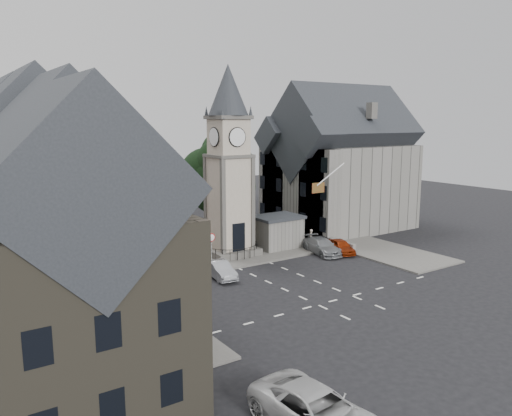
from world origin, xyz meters
TOP-DOWN VIEW (x-y plane):
  - ground at (0.00, 0.00)m, footprint 120.00×120.00m
  - pavement_west at (-12.50, 6.00)m, footprint 6.00×30.00m
  - pavement_east at (12.00, 8.00)m, footprint 6.00×26.00m
  - central_island at (1.50, 8.00)m, footprint 10.00×8.00m
  - road_markings at (0.00, -5.50)m, footprint 20.00×8.00m
  - clock_tower at (0.00, 7.99)m, footprint 4.86×4.86m
  - stone_shelter at (4.80, 7.50)m, footprint 4.30×3.30m
  - town_tree at (2.00, 13.00)m, footprint 7.20×7.20m
  - warning_sign_post at (-3.20, 5.43)m, footprint 0.70×0.19m
  - terrace_pink at (-15.50, 16.00)m, footprint 8.10×7.60m
  - terrace_cream at (-15.50, 8.00)m, footprint 8.10×7.60m
  - terrace_tudor at (-15.50, 0.00)m, footprint 8.10×7.60m
  - building_sw_stone at (-17.00, -9.00)m, footprint 8.60×7.60m
  - backdrop_west at (-12.00, 28.00)m, footprint 20.00×10.00m
  - east_building at (15.59, 11.00)m, footprint 14.40×11.40m
  - east_boundary_wall at (9.20, 10.00)m, footprint 0.40×16.00m
  - flagpole at (8.00, 4.00)m, footprint 3.68×0.10m
  - car_west_blue at (-11.50, -5.07)m, footprint 4.11×3.41m
  - car_west_silver at (-7.84, 4.57)m, footprint 4.39×2.17m
  - car_west_grey at (-7.50, 4.66)m, footprint 4.83×2.35m
  - car_island_silver at (-3.95, 2.83)m, footprint 1.73×3.97m
  - car_island_east at (7.00, 3.81)m, footprint 2.76×5.00m
  - car_east_red at (8.50, 3.00)m, footprint 2.43×3.92m
  - van_sw_white at (-10.21, -15.50)m, footprint 3.20×6.04m
  - pedestrian at (8.00, 6.54)m, footprint 0.69×0.65m

SIDE VIEW (x-z plane):
  - ground at x=0.00m, z-range 0.00..0.00m
  - road_markings at x=0.00m, z-range 0.00..0.01m
  - pavement_west at x=-12.50m, z-range 0.00..0.14m
  - pavement_east at x=12.00m, z-range 0.00..0.14m
  - central_island at x=1.50m, z-range 0.00..0.16m
  - east_boundary_wall at x=9.20m, z-range 0.00..0.90m
  - car_east_red at x=8.50m, z-range 0.00..1.25m
  - car_island_silver at x=-3.95m, z-range 0.00..1.27m
  - car_west_blue at x=-11.50m, z-range 0.00..1.32m
  - car_west_grey at x=-7.50m, z-range 0.00..1.32m
  - car_island_east at x=7.00m, z-range 0.00..1.37m
  - car_west_silver at x=-7.84m, z-range 0.00..1.38m
  - pedestrian at x=8.00m, z-range 0.00..1.58m
  - van_sw_white at x=-10.21m, z-range 0.00..1.62m
  - stone_shelter at x=4.80m, z-range 0.01..3.09m
  - warning_sign_post at x=-3.20m, z-range 0.60..3.45m
  - backdrop_west at x=-12.00m, z-range 0.00..8.00m
  - building_sw_stone at x=-17.00m, z-range 0.15..10.55m
  - terrace_tudor at x=-15.50m, z-range 0.19..12.19m
  - east_building at x=15.59m, z-range -0.04..12.56m
  - terrace_pink at x=-15.50m, z-range 0.18..12.98m
  - terrace_cream at x=-15.50m, z-range 0.18..12.98m
  - town_tree at x=2.00m, z-range 1.57..12.37m
  - flagpole at x=8.00m, z-range 5.63..8.37m
  - clock_tower at x=0.00m, z-range 0.00..16.25m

